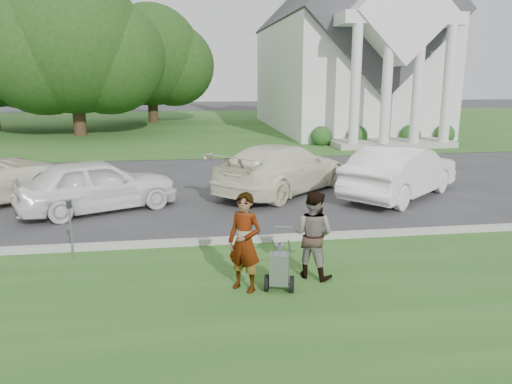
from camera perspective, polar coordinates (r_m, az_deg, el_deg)
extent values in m
plane|color=#333335|center=(10.73, 1.55, -6.69)|extent=(120.00, 120.00, 0.00)
cube|color=#265A1E|center=(8.04, 5.32, -13.89)|extent=(80.00, 7.00, 0.01)
cube|color=#265A1E|center=(37.16, -5.64, 7.59)|extent=(80.00, 30.00, 0.01)
cube|color=#9E9E93|center=(11.22, 1.07, -5.38)|extent=(80.00, 0.18, 0.15)
cube|color=white|center=(35.60, 9.49, 12.87)|extent=(9.00, 16.00, 7.00)
cube|color=#38383D|center=(35.75, 9.71, 18.48)|extent=(9.19, 17.00, 9.19)
cube|color=#9E9E93|center=(27.20, 15.10, 5.42)|extent=(6.20, 2.60, 0.30)
cylinder|color=white|center=(25.17, 11.28, 11.54)|extent=(0.50, 0.50, 6.00)
cylinder|color=white|center=(25.74, 14.71, 11.40)|extent=(0.50, 0.50, 6.00)
cylinder|color=white|center=(26.40, 17.97, 11.23)|extent=(0.50, 0.50, 6.00)
cylinder|color=white|center=(27.14, 21.06, 11.03)|extent=(0.50, 0.50, 6.00)
cube|color=white|center=(26.91, 16.10, 18.43)|extent=(6.20, 2.00, 0.60)
cube|color=white|center=(26.94, 16.15, 19.06)|extent=(5.09, 2.20, 5.09)
sphere|color=#1E4C19|center=(26.83, 7.45, 6.31)|extent=(1.10, 1.10, 1.10)
sphere|color=#1E4C19|center=(27.44, 11.50, 6.31)|extent=(1.10, 1.10, 1.10)
sphere|color=#1E4C19|center=(28.59, 17.21, 6.26)|extent=(1.10, 1.10, 1.10)
sphere|color=#1E4C19|center=(29.50, 20.74, 6.19)|extent=(1.10, 1.10, 1.10)
cylinder|color=#332316|center=(32.61, -19.61, 8.92)|extent=(0.76, 0.76, 3.20)
sphere|color=#1D3F13|center=(32.59, -20.16, 15.77)|extent=(8.40, 8.40, 8.40)
sphere|color=#1D3F13|center=(32.54, -16.57, 14.54)|extent=(6.89, 6.89, 6.89)
sphere|color=#1D3F13|center=(32.64, -23.15, 14.41)|extent=(7.22, 7.22, 7.22)
sphere|color=#1D3F13|center=(36.71, -25.28, 14.50)|extent=(7.54, 7.54, 7.54)
cylinder|color=#332316|center=(40.06, -11.71, 9.94)|extent=(0.76, 0.76, 3.00)
sphere|color=#1D3F13|center=(40.02, -11.96, 15.07)|extent=(7.60, 7.60, 7.60)
sphere|color=#1D3F13|center=(40.24, -9.38, 14.08)|extent=(6.23, 6.23, 6.23)
sphere|color=#1D3F13|center=(39.82, -14.20, 14.15)|extent=(6.54, 6.54, 6.54)
cylinder|color=black|center=(8.78, 1.24, -10.36)|extent=(0.15, 0.30, 0.30)
cylinder|color=black|center=(8.75, 4.12, -10.47)|extent=(0.15, 0.30, 0.30)
cylinder|color=#2D2D33|center=(8.76, 2.67, -10.42)|extent=(0.48, 0.17, 0.04)
cube|color=gray|center=(8.65, 2.69, -8.77)|extent=(0.38, 0.34, 0.54)
cone|color=gray|center=(8.52, 2.72, -6.53)|extent=(0.21, 0.21, 0.16)
cylinder|color=#2D2D33|center=(8.50, 2.73, -6.03)|extent=(0.04, 0.04, 0.06)
cylinder|color=gray|center=(9.02, 2.07, -6.17)|extent=(0.22, 0.71, 0.52)
cylinder|color=gray|center=(9.00, 3.83, -6.24)|extent=(0.22, 0.71, 0.52)
cylinder|color=gray|center=(9.27, 3.14, -4.02)|extent=(0.31, 0.11, 0.03)
imported|color=#999999|center=(8.55, -1.30, -5.86)|extent=(0.75, 0.72, 1.73)
imported|color=#999999|center=(9.18, 6.50, -4.92)|extent=(1.00, 0.97, 1.63)
cylinder|color=gray|center=(10.64, -20.34, -4.59)|extent=(0.04, 0.04, 1.11)
cube|color=#2D2D33|center=(10.47, -20.61, -1.32)|extent=(0.09, 0.06, 0.17)
cylinder|color=gray|center=(10.45, -20.65, -0.88)|extent=(0.08, 0.08, 0.03)
imported|color=white|center=(14.30, -17.66, 0.80)|extent=(4.60, 3.31, 1.46)
imported|color=white|center=(15.80, 3.06, 2.71)|extent=(5.30, 5.24, 1.54)
imported|color=white|center=(15.78, 16.22, 2.26)|extent=(4.73, 4.41, 1.58)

